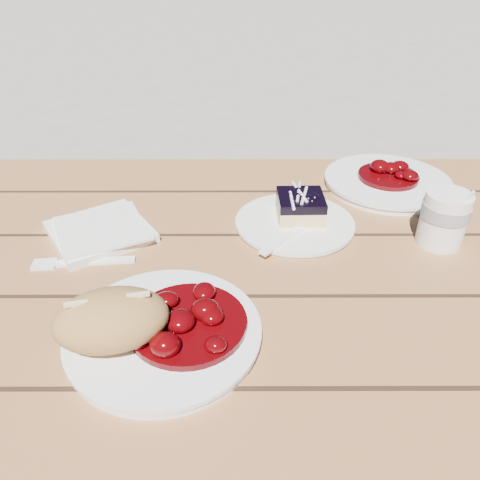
{
  "coord_description": "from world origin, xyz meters",
  "views": [
    {
      "loc": [
        0.09,
        -0.59,
        1.18
      ],
      "look_at": [
        0.09,
        -0.03,
        0.81
      ],
      "focal_mm": 35.0,
      "sensor_mm": 36.0,
      "label": 1
    }
  ],
  "objects_px": {
    "second_plate": "(387,182)",
    "coffee_cup": "(444,219)",
    "bread_roll": "(111,320)",
    "dessert_plate": "(294,224)",
    "main_plate": "(164,334)",
    "blueberry_cake": "(300,206)",
    "picnic_table": "(186,338)"
  },
  "relations": [
    {
      "from": "second_plate",
      "to": "coffee_cup",
      "type": "bearing_deg",
      "value": -81.99
    },
    {
      "from": "bread_roll",
      "to": "second_plate",
      "type": "bearing_deg",
      "value": 44.93
    },
    {
      "from": "coffee_cup",
      "to": "second_plate",
      "type": "relative_size",
      "value": 0.37
    },
    {
      "from": "bread_roll",
      "to": "dessert_plate",
      "type": "bearing_deg",
      "value": 49.8
    },
    {
      "from": "main_plate",
      "to": "bread_roll",
      "type": "height_order",
      "value": "bread_roll"
    },
    {
      "from": "main_plate",
      "to": "blueberry_cake",
      "type": "relative_size",
      "value": 2.97
    },
    {
      "from": "coffee_cup",
      "to": "second_plate",
      "type": "xyz_separation_m",
      "value": [
        -0.03,
        0.21,
        -0.04
      ]
    },
    {
      "from": "bread_roll",
      "to": "blueberry_cake",
      "type": "distance_m",
      "value": 0.4
    },
    {
      "from": "main_plate",
      "to": "second_plate",
      "type": "relative_size",
      "value": 0.98
    },
    {
      "from": "blueberry_cake",
      "to": "picnic_table",
      "type": "bearing_deg",
      "value": -149.32
    },
    {
      "from": "picnic_table",
      "to": "main_plate",
      "type": "relative_size",
      "value": 8.4
    },
    {
      "from": "picnic_table",
      "to": "dessert_plate",
      "type": "distance_m",
      "value": 0.27
    },
    {
      "from": "dessert_plate",
      "to": "blueberry_cake",
      "type": "xyz_separation_m",
      "value": [
        0.01,
        0.01,
        0.03
      ]
    },
    {
      "from": "dessert_plate",
      "to": "bread_roll",
      "type": "bearing_deg",
      "value": -130.2
    },
    {
      "from": "dessert_plate",
      "to": "blueberry_cake",
      "type": "distance_m",
      "value": 0.03
    },
    {
      "from": "blueberry_cake",
      "to": "second_plate",
      "type": "distance_m",
      "value": 0.24
    },
    {
      "from": "blueberry_cake",
      "to": "coffee_cup",
      "type": "xyz_separation_m",
      "value": [
        0.22,
        -0.07,
        0.01
      ]
    },
    {
      "from": "bread_roll",
      "to": "dessert_plate",
      "type": "distance_m",
      "value": 0.38
    },
    {
      "from": "main_plate",
      "to": "coffee_cup",
      "type": "relative_size",
      "value": 2.64
    },
    {
      "from": "bread_roll",
      "to": "second_plate",
      "type": "xyz_separation_m",
      "value": [
        0.45,
        0.45,
        -0.04
      ]
    },
    {
      "from": "main_plate",
      "to": "second_plate",
      "type": "distance_m",
      "value": 0.58
    },
    {
      "from": "picnic_table",
      "to": "dessert_plate",
      "type": "xyz_separation_m",
      "value": [
        0.19,
        0.11,
        0.17
      ]
    },
    {
      "from": "dessert_plate",
      "to": "second_plate",
      "type": "distance_m",
      "value": 0.26
    },
    {
      "from": "picnic_table",
      "to": "coffee_cup",
      "type": "height_order",
      "value": "coffee_cup"
    },
    {
      "from": "picnic_table",
      "to": "main_plate",
      "type": "height_order",
      "value": "main_plate"
    },
    {
      "from": "bread_roll",
      "to": "coffee_cup",
      "type": "relative_size",
      "value": 1.5
    },
    {
      "from": "picnic_table",
      "to": "bread_roll",
      "type": "bearing_deg",
      "value": -107.19
    },
    {
      "from": "main_plate",
      "to": "bread_roll",
      "type": "relative_size",
      "value": 1.76
    },
    {
      "from": "main_plate",
      "to": "coffee_cup",
      "type": "xyz_separation_m",
      "value": [
        0.42,
        0.22,
        0.04
      ]
    },
    {
      "from": "dessert_plate",
      "to": "second_plate",
      "type": "bearing_deg",
      "value": 37.69
    },
    {
      "from": "main_plate",
      "to": "dessert_plate",
      "type": "distance_m",
      "value": 0.33
    },
    {
      "from": "dessert_plate",
      "to": "second_plate",
      "type": "relative_size",
      "value": 0.82
    }
  ]
}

